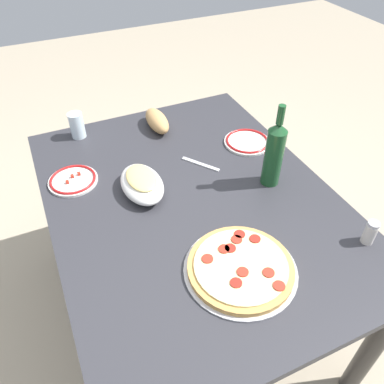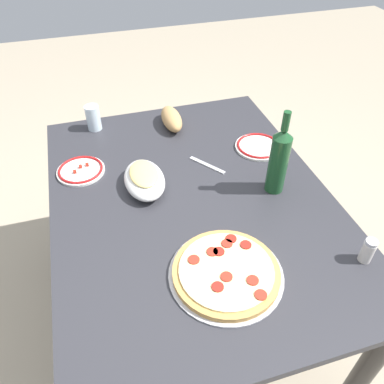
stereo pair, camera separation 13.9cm
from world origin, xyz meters
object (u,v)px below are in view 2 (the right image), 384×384
(dining_table, at_px, (192,218))
(spice_shaker, at_px, (368,251))
(bread_loaf, at_px, (172,119))
(pepperoni_pizza, at_px, (225,272))
(side_plate_far, at_px, (81,170))
(water_glass, at_px, (93,118))
(wine_bottle, at_px, (279,160))
(baked_pasta_dish, at_px, (144,178))
(side_plate_near, at_px, (259,146))

(dining_table, xyz_separation_m, spice_shaker, (-0.43, -0.44, 0.15))
(bread_loaf, xyz_separation_m, spice_shaker, (-0.93, -0.38, 0.00))
(pepperoni_pizza, bearing_deg, bread_loaf, -3.65)
(side_plate_far, relative_size, spice_shaker, 2.17)
(spice_shaker, bearing_deg, water_glass, 35.86)
(side_plate_far, bearing_deg, wine_bottle, -114.22)
(wine_bottle, distance_m, spice_shaker, 0.42)
(baked_pasta_dish, xyz_separation_m, water_glass, (0.47, 0.14, 0.02))
(pepperoni_pizza, relative_size, bread_loaf, 1.72)
(pepperoni_pizza, xyz_separation_m, side_plate_far, (0.63, 0.38, -0.01))
(dining_table, relative_size, baked_pasta_dish, 5.61)
(side_plate_far, height_order, bread_loaf, bread_loaf)
(dining_table, bearing_deg, bread_loaf, -5.83)
(dining_table, bearing_deg, baked_pasta_dish, 53.80)
(water_glass, bearing_deg, wine_bottle, -135.67)
(side_plate_near, relative_size, bread_loaf, 0.99)
(wine_bottle, bearing_deg, water_glass, 44.33)
(spice_shaker, bearing_deg, pepperoni_pizza, 81.09)
(pepperoni_pizza, height_order, baked_pasta_dish, baked_pasta_dish)
(bread_loaf, distance_m, spice_shaker, 1.00)
(dining_table, distance_m, side_plate_far, 0.48)
(baked_pasta_dish, height_order, water_glass, water_glass)
(baked_pasta_dish, relative_size, bread_loaf, 1.18)
(water_glass, height_order, spice_shaker, water_glass)
(water_glass, relative_size, spice_shaker, 1.32)
(pepperoni_pizza, relative_size, spice_shaker, 4.01)
(pepperoni_pizza, bearing_deg, spice_shaker, -98.91)
(wine_bottle, height_order, spice_shaker, wine_bottle)
(pepperoni_pizza, bearing_deg, dining_table, -0.58)
(baked_pasta_dish, bearing_deg, water_glass, 16.58)
(water_glass, height_order, side_plate_near, water_glass)
(dining_table, xyz_separation_m, pepperoni_pizza, (-0.36, 0.00, 0.12))
(side_plate_near, height_order, spice_shaker, spice_shaker)
(baked_pasta_dish, relative_size, spice_shaker, 2.76)
(water_glass, distance_m, side_plate_near, 0.75)
(pepperoni_pizza, height_order, spice_shaker, spice_shaker)
(side_plate_near, bearing_deg, water_glass, 61.53)
(pepperoni_pizza, xyz_separation_m, water_glass, (0.94, 0.29, 0.04))
(wine_bottle, bearing_deg, pepperoni_pizza, 135.45)
(pepperoni_pizza, distance_m, water_glass, 0.98)
(pepperoni_pizza, bearing_deg, side_plate_far, 30.85)
(dining_table, height_order, spice_shaker, spice_shaker)
(bread_loaf, bearing_deg, side_plate_far, 117.75)
(dining_table, relative_size, wine_bottle, 4.08)
(side_plate_near, distance_m, spice_shaker, 0.66)
(side_plate_near, relative_size, spice_shaker, 2.31)
(dining_table, xyz_separation_m, water_glass, (0.58, 0.29, 0.17))
(wine_bottle, distance_m, side_plate_far, 0.77)
(dining_table, xyz_separation_m, baked_pasta_dish, (0.11, 0.15, 0.15))
(pepperoni_pizza, relative_size, wine_bottle, 1.06)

